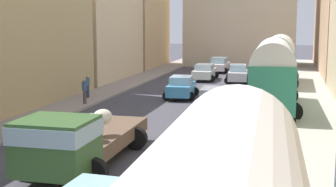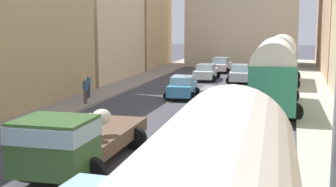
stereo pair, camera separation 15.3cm
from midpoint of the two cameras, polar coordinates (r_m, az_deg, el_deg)
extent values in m
plane|color=#43414A|center=(30.05, 3.89, -1.10)|extent=(154.00, 154.00, 0.00)
cube|color=gray|center=(32.18, -8.89, -0.40)|extent=(2.50, 70.00, 0.14)
cube|color=#A7AB9E|center=(29.56, 17.83, -1.53)|extent=(2.50, 70.00, 0.14)
cube|color=tan|center=(30.88, -17.27, 9.70)|extent=(4.41, 12.13, 11.70)
cube|color=beige|center=(42.16, -8.54, 7.63)|extent=(5.15, 11.61, 8.74)
cube|color=tan|center=(53.02, -3.73, 9.98)|extent=(5.46, 10.08, 12.54)
cube|color=beige|center=(56.32, 9.27, 10.46)|extent=(12.45, 7.60, 13.81)
cube|color=#2F8A6A|center=(27.72, 12.83, 1.49)|extent=(2.56, 8.98, 2.47)
cylinder|color=silver|center=(27.59, 12.92, 4.03)|extent=(2.51, 8.80, 2.29)
cube|color=#99B7C6|center=(27.66, 12.87, 2.61)|extent=(2.59, 8.27, 0.79)
cylinder|color=black|center=(30.66, 10.74, -0.09)|extent=(1.00, 0.35, 1.00)
cylinder|color=black|center=(30.64, 14.89, -0.24)|extent=(1.00, 0.35, 1.00)
cylinder|color=black|center=(25.21, 10.13, -1.98)|extent=(1.00, 0.35, 1.00)
cylinder|color=black|center=(25.19, 15.19, -2.16)|extent=(1.00, 0.35, 1.00)
cube|color=silver|center=(39.09, 13.53, 3.42)|extent=(2.60, 8.39, 2.32)
cylinder|color=silver|center=(39.01, 13.59, 5.11)|extent=(2.55, 8.23, 2.40)
cube|color=#99B7C6|center=(39.05, 13.55, 4.16)|extent=(2.64, 7.73, 0.74)
cylinder|color=black|center=(41.84, 12.03, 2.21)|extent=(1.00, 0.35, 1.00)
cylinder|color=black|center=(41.76, 15.22, 2.08)|extent=(1.00, 0.35, 1.00)
cylinder|color=black|center=(36.71, 11.47, 1.34)|extent=(1.00, 0.35, 1.00)
cylinder|color=black|center=(36.62, 15.11, 1.19)|extent=(1.00, 0.35, 1.00)
cube|color=#34582B|center=(15.17, -13.30, -6.14)|extent=(2.29, 2.14, 1.70)
cube|color=#99B7C6|center=(15.06, -13.36, -4.39)|extent=(2.34, 2.22, 0.55)
cube|color=brown|center=(18.54, -8.02, -5.10)|extent=(2.33, 5.26, 0.55)
ellipsoid|color=#EBE7C5|center=(17.18, -9.51, -4.52)|extent=(0.86, 0.93, 0.46)
ellipsoid|color=#ECE6C0|center=(18.19, -10.03, -3.63)|extent=(1.13, 1.21, 0.56)
ellipsoid|color=beige|center=(17.53, -10.46, -4.21)|extent=(0.78, 0.91, 0.50)
ellipsoid|color=silver|center=(16.63, -9.17, -3.35)|extent=(0.94, 0.98, 0.57)
ellipsoid|color=beige|center=(17.29, -7.84, -2.83)|extent=(0.86, 0.97, 0.58)
ellipsoid|color=beige|center=(17.11, -10.74, -3.32)|extent=(1.07, 1.02, 0.50)
cylinder|color=black|center=(15.14, -8.91, -9.40)|extent=(0.90, 0.32, 0.90)
cylinder|color=black|center=(16.13, -16.42, -8.51)|extent=(0.90, 0.32, 0.90)
cylinder|color=black|center=(19.11, -3.75, -5.47)|extent=(0.90, 0.32, 0.90)
cylinder|color=black|center=(19.90, -9.99, -5.00)|extent=(0.90, 0.32, 0.90)
cube|color=#428FC0|center=(31.62, 1.88, 0.56)|extent=(1.82, 3.72, 0.72)
cube|color=#97B7C9|center=(31.54, 1.89, 1.66)|extent=(1.51, 1.98, 0.50)
cylinder|color=black|center=(30.47, 3.01, -0.38)|extent=(0.60, 0.21, 0.60)
cylinder|color=black|center=(30.71, 0.12, -0.30)|extent=(0.60, 0.21, 0.60)
cylinder|color=black|center=(32.67, 3.53, 0.23)|extent=(0.60, 0.21, 0.60)
cylinder|color=black|center=(32.89, 0.83, 0.31)|extent=(0.60, 0.21, 0.60)
cube|color=silver|center=(41.45, 4.74, 2.47)|extent=(1.71, 4.25, 0.67)
cube|color=#9FB1BD|center=(41.40, 4.75, 3.25)|extent=(1.47, 2.22, 0.47)
cylinder|color=black|center=(40.09, 5.59, 1.80)|extent=(0.60, 0.21, 0.60)
cylinder|color=black|center=(40.34, 3.31, 1.87)|extent=(0.60, 0.21, 0.60)
cylinder|color=black|center=(42.66, 6.08, 2.21)|extent=(0.60, 0.21, 0.60)
cylinder|color=black|center=(42.90, 3.93, 2.27)|extent=(0.60, 0.21, 0.60)
cube|color=silver|center=(48.16, 6.56, 3.30)|extent=(1.78, 4.00, 0.65)
cube|color=#8CB1BF|center=(48.11, 6.57, 4.04)|extent=(1.50, 2.11, 0.59)
cylinder|color=black|center=(46.85, 7.23, 2.77)|extent=(0.60, 0.21, 0.60)
cylinder|color=black|center=(47.16, 5.31, 2.85)|extent=(0.60, 0.21, 0.60)
cylinder|color=black|center=(49.24, 7.73, 3.05)|extent=(0.60, 0.21, 0.60)
cylinder|color=black|center=(49.53, 5.90, 3.12)|extent=(0.60, 0.21, 0.60)
cube|color=#2C292F|center=(25.94, 6.01, -1.30)|extent=(1.89, 3.94, 0.72)
cube|color=#A3ADBD|center=(25.84, 6.03, 0.07)|extent=(1.61, 2.07, 0.54)
cylinder|color=black|center=(27.28, 4.48, -1.48)|extent=(0.60, 0.21, 0.60)
cylinder|color=black|center=(27.09, 8.11, -1.61)|extent=(0.60, 0.21, 0.60)
cylinder|color=black|center=(24.94, 3.70, -2.44)|extent=(0.60, 0.21, 0.60)
cylinder|color=black|center=(24.74, 7.68, -2.59)|extent=(0.60, 0.21, 0.60)
cube|color=silver|center=(40.09, 8.77, 2.21)|extent=(1.79, 3.81, 0.71)
cube|color=#A0BFD1|center=(40.02, 8.79, 3.11)|extent=(1.48, 2.02, 0.56)
cylinder|color=black|center=(41.30, 7.75, 1.96)|extent=(0.60, 0.21, 0.60)
cylinder|color=black|center=(41.25, 9.88, 1.90)|extent=(0.60, 0.21, 0.60)
cylinder|color=black|center=(39.02, 7.57, 1.57)|extent=(0.60, 0.21, 0.60)
cylinder|color=black|center=(38.97, 9.83, 1.51)|extent=(0.60, 0.21, 0.60)
cylinder|color=#29324B|center=(31.50, -9.45, -0.61)|extent=(0.17, 0.17, 0.14)
cylinder|color=#29324B|center=(31.43, -9.47, 0.23)|extent=(0.24, 0.24, 0.79)
cylinder|color=#375F78|center=(31.34, -9.50, 1.43)|extent=(0.36, 0.36, 0.53)
sphere|color=tan|center=(31.30, -9.52, 2.10)|extent=(0.22, 0.22, 0.22)
cylinder|color=#544444|center=(29.24, -9.82, -1.35)|extent=(0.18, 0.18, 0.14)
cylinder|color=#544444|center=(29.16, -9.84, -0.42)|extent=(0.30, 0.30, 0.81)
cylinder|color=#3F5880|center=(29.06, -9.87, 0.90)|extent=(0.46, 0.46, 0.55)
sphere|color=tan|center=(29.01, -9.89, 1.65)|extent=(0.22, 0.22, 0.22)
camera|label=1|loc=(0.08, -89.80, 0.03)|focal=50.16mm
camera|label=2|loc=(0.08, 90.20, -0.03)|focal=50.16mm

